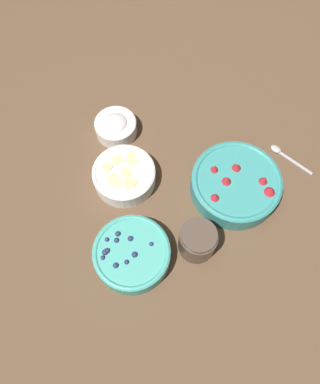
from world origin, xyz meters
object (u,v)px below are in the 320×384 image
at_px(bowl_cream, 116,126).
at_px(jar_chocolate, 198,241).
at_px(bowl_bananas, 124,175).
at_px(bowl_strawberries, 236,184).
at_px(bowl_blueberries, 132,254).

relative_size(bowl_cream, jar_chocolate, 1.27).
distance_m(bowl_bananas, jar_chocolate, 0.27).
distance_m(bowl_cream, jar_chocolate, 0.41).
height_order(bowl_strawberries, jar_chocolate, jar_chocolate).
distance_m(bowl_bananas, bowl_cream, 0.16).
bearing_deg(bowl_cream, bowl_bananas, 78.33).
height_order(bowl_blueberries, jar_chocolate, jar_chocolate).
bearing_deg(bowl_blueberries, bowl_strawberries, -167.56).
bearing_deg(jar_chocolate, bowl_bananas, -67.55).
xyz_separation_m(bowl_blueberries, bowl_cream, (-0.09, -0.37, -0.00)).
bearing_deg(bowl_bananas, jar_chocolate, 112.45).
xyz_separation_m(bowl_strawberries, bowl_blueberries, (0.32, 0.07, -0.00)).
height_order(bowl_strawberries, bowl_bananas, bowl_strawberries).
bearing_deg(bowl_cream, jar_chocolate, 99.63).
xyz_separation_m(bowl_cream, jar_chocolate, (-0.07, 0.41, 0.01)).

